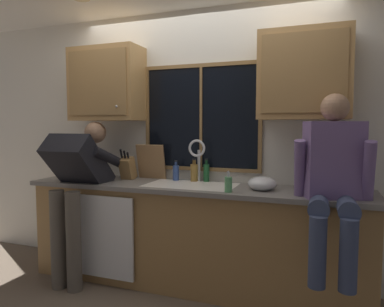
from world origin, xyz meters
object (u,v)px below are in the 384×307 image
Objects in this scene: knife_block at (128,168)px; soap_dispenser at (228,184)px; bottle_amber_small at (176,172)px; bottle_tall_clear at (194,172)px; mixing_bowl at (262,184)px; bottle_green_glass at (206,172)px; person_standing at (78,182)px; cutting_board at (151,162)px; person_sitting_on_counter at (333,175)px.

soap_dispenser is (1.10, -0.32, -0.04)m from knife_block.
knife_block reaches higher than bottle_amber_small.
bottle_tall_clear is (-0.44, 0.42, 0.02)m from soap_dispenser.
bottle_green_glass is at bearing 155.85° from mixing_bowl.
person_standing is 4.27× the size of cutting_board.
knife_block is at bearing -171.68° from bottle_tall_clear.
bottle_amber_small is at bearing 30.99° from person_standing.
bottle_tall_clear is 0.18m from bottle_amber_small.
knife_block is 0.92× the size of cutting_board.
knife_block reaches higher than bottle_green_glass.
bottle_amber_small is at bearing 161.77° from person_sitting_on_counter.
person_standing is 4.63× the size of knife_block.
bottle_green_glass is at bearing 8.90° from knife_block.
person_sitting_on_counter is at bearing -24.48° from mixing_bowl.
bottle_amber_small is at bearing -172.91° from bottle_green_glass.
knife_block reaches higher than bottle_tall_clear.
bottle_tall_clear is (0.66, 0.10, -0.02)m from knife_block.
bottle_tall_clear is at bearing 26.54° from person_standing.
bottle_green_glass reaches higher than bottle_amber_small.
person_standing is 1.18× the size of person_sitting_on_counter.
bottle_green_glass is 0.12m from bottle_tall_clear.
bottle_amber_small is at bearing -5.11° from cutting_board.
person_standing is 6.85× the size of bottle_green_glass.
knife_block is at bearing 174.42° from mixing_bowl.
person_standing is 6.33× the size of mixing_bowl.
soap_dispenser is at bearing -16.25° from knife_block.
person_sitting_on_counter is 1.91m from knife_block.
person_sitting_on_counter reaches higher than soap_dispenser.
bottle_tall_clear reaches higher than bottle_amber_small.
mixing_bowl is 0.62m from bottle_green_glass.
person_standing is 8.68× the size of soap_dispenser.
bottle_green_glass is 1.01× the size of bottle_tall_clear.
soap_dispenser is 0.79× the size of bottle_green_glass.
cutting_board reaches higher than mixing_bowl.
knife_block is 0.24m from cutting_board.
bottle_amber_small is (-0.86, 0.22, 0.03)m from mixing_bowl.
person_sitting_on_counter is at bearing -24.31° from bottle_green_glass.
person_sitting_on_counter reaches higher than person_standing.
soap_dispenser is at bearing -25.57° from cutting_board.
soap_dispenser is (-0.24, -0.19, 0.01)m from mixing_bowl.
knife_block is 1.65× the size of bottle_amber_small.
mixing_bowl is 1.08× the size of bottle_green_glass.
person_sitting_on_counter is 1.74m from cutting_board.
cutting_board is at bearing 163.87° from person_sitting_on_counter.
bottle_green_glass is at bearing 155.69° from person_sitting_on_counter.
cutting_board is (0.50, 0.49, 0.16)m from person_standing.
bottle_tall_clear reaches higher than mixing_bowl.
knife_block is 1.15m from soap_dispenser.
bottle_green_glass is (0.78, 0.12, -0.02)m from knife_block.
person_standing is 0.91m from bottle_amber_small.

